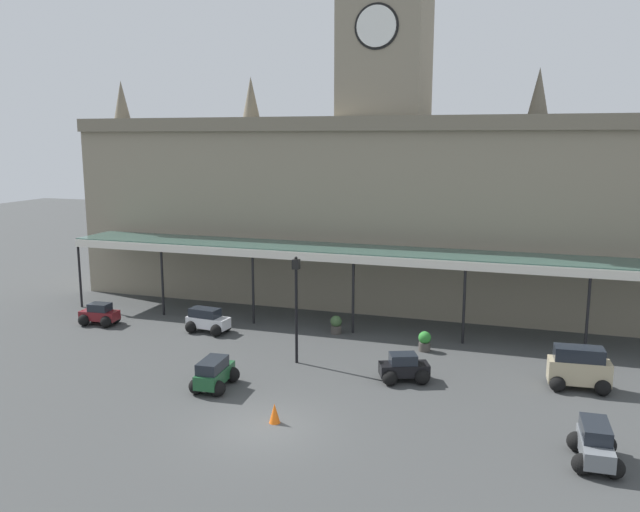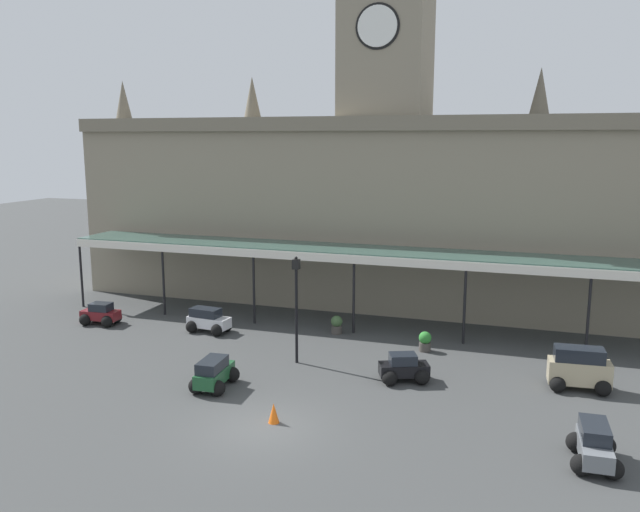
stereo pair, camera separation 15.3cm
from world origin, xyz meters
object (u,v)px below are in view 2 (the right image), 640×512
(car_green_estate, at_px, (214,375))
(planter_near_kerb, at_px, (425,341))
(car_beige_van, at_px, (579,371))
(car_maroon_sedan, at_px, (101,315))
(car_white_estate, at_px, (208,322))
(car_black_sedan, at_px, (404,370))
(traffic_cone, at_px, (274,413))
(planter_by_canopy, at_px, (337,324))
(car_grey_estate, at_px, (594,447))
(victorian_lamppost, at_px, (296,297))

(car_green_estate, distance_m, planter_near_kerb, 10.43)
(car_beige_van, relative_size, planter_near_kerb, 2.57)
(car_maroon_sedan, relative_size, car_white_estate, 0.91)
(car_black_sedan, distance_m, traffic_cone, 6.54)
(planter_near_kerb, bearing_deg, planter_by_canopy, 164.28)
(planter_near_kerb, distance_m, planter_by_canopy, 5.01)
(car_grey_estate, height_order, car_maroon_sedan, car_grey_estate)
(car_beige_van, xyz_separation_m, planter_by_canopy, (-11.51, 4.21, -0.32))
(car_maroon_sedan, distance_m, car_white_estate, 6.31)
(car_green_estate, bearing_deg, planter_near_kerb, 44.82)
(car_white_estate, height_order, traffic_cone, car_white_estate)
(car_maroon_sedan, distance_m, traffic_cone, 16.19)
(victorian_lamppost, relative_size, planter_by_canopy, 5.11)
(car_green_estate, distance_m, car_beige_van, 14.78)
(car_green_estate, bearing_deg, car_white_estate, 119.73)
(car_beige_van, xyz_separation_m, car_white_estate, (-17.99, 2.35, -0.24))
(car_grey_estate, distance_m, victorian_lamppost, 13.58)
(car_grey_estate, height_order, planter_by_canopy, car_grey_estate)
(car_black_sedan, bearing_deg, planter_by_canopy, 129.83)
(car_green_estate, bearing_deg, car_black_sedan, 23.85)
(car_black_sedan, xyz_separation_m, traffic_cone, (-3.63, -5.44, -0.14))
(victorian_lamppost, bearing_deg, planter_near_kerb, 33.31)
(car_grey_estate, distance_m, planter_by_canopy, 15.70)
(car_white_estate, bearing_deg, car_black_sedan, -18.32)
(car_green_estate, xyz_separation_m, car_maroon_sedan, (-10.20, 6.29, -0.06))
(car_grey_estate, distance_m, car_black_sedan, 8.62)
(car_green_estate, distance_m, car_black_sedan, 7.86)
(victorian_lamppost, bearing_deg, planter_by_canopy, 84.88)
(victorian_lamppost, height_order, planter_near_kerb, victorian_lamppost)
(traffic_cone, bearing_deg, car_green_estate, 147.50)
(car_maroon_sedan, xyz_separation_m, planter_near_kerb, (17.59, 1.06, -0.01))
(car_white_estate, height_order, planter_by_canopy, car_white_estate)
(car_grey_estate, distance_m, traffic_cone, 10.64)
(car_green_estate, distance_m, car_maroon_sedan, 11.98)
(car_maroon_sedan, bearing_deg, planter_by_canopy, 10.72)
(car_grey_estate, distance_m, planter_near_kerb, 11.44)
(car_maroon_sedan, xyz_separation_m, traffic_cone, (13.75, -8.55, -0.14))
(car_beige_van, bearing_deg, car_grey_estate, -89.09)
(car_green_estate, bearing_deg, planter_by_canopy, 73.55)
(car_maroon_sedan, distance_m, victorian_lamppost, 12.82)
(car_white_estate, xyz_separation_m, victorian_lamppost, (6.05, -2.95, 2.49))
(car_white_estate, relative_size, planter_near_kerb, 2.42)
(car_beige_van, distance_m, car_white_estate, 18.14)
(car_black_sedan, relative_size, car_maroon_sedan, 1.06)
(planter_by_canopy, bearing_deg, victorian_lamppost, -95.12)
(traffic_cone, distance_m, planter_near_kerb, 10.35)
(car_grey_estate, bearing_deg, planter_by_canopy, 137.68)
(car_black_sedan, distance_m, car_white_estate, 11.69)
(car_green_estate, relative_size, planter_by_canopy, 2.40)
(car_maroon_sedan, bearing_deg, car_grey_estate, -18.49)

